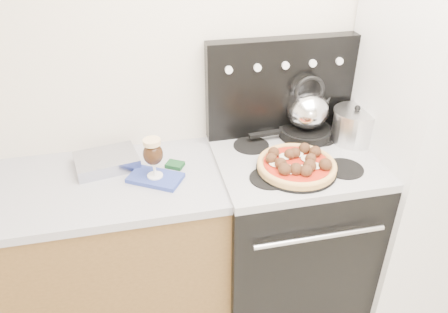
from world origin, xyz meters
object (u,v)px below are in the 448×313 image
object	(u,v)px
base_cabinet	(76,263)
stock_pot	(354,127)
beer_glass	(153,158)
tea_kettle	(308,107)
oven_mitt	(155,178)
pizza_pan	(296,169)
stove_body	(288,233)
fridge	(429,139)
pizza	(297,164)
skillet	(305,132)

from	to	relation	value
base_cabinet	stock_pot	size ratio (longest dim) A/B	6.60
beer_glass	tea_kettle	world-z (taller)	tea_kettle
oven_mitt	stock_pot	bearing A→B (deg)	6.13
base_cabinet	pizza_pan	size ratio (longest dim) A/B	3.93
stove_body	fridge	bearing A→B (deg)	-2.05
oven_mitt	beer_glass	distance (m)	0.11
oven_mitt	beer_glass	bearing A→B (deg)	0.00
base_cabinet	stove_body	bearing A→B (deg)	-1.30
fridge	pizza	xyz separation A→B (m)	(-0.74, -0.09, 0.01)
pizza	pizza_pan	bearing A→B (deg)	0.00
base_cabinet	stock_pot	xyz separation A→B (m)	(1.45, 0.07, 0.57)
stock_pot	stove_body	bearing A→B (deg)	-165.01
pizza_pan	pizza	size ratio (longest dim) A/B	1.03
pizza	fridge	bearing A→B (deg)	6.69
base_cabinet	beer_glass	world-z (taller)	beer_glass
oven_mitt	beer_glass	world-z (taller)	beer_glass
pizza_pan	oven_mitt	bearing A→B (deg)	171.61
pizza	stock_pot	bearing A→B (deg)	28.09
pizza_pan	tea_kettle	bearing A→B (deg)	61.87
stove_body	pizza	world-z (taller)	pizza
pizza_pan	skillet	size ratio (longest dim) A/B	1.37
base_cabinet	tea_kettle	size ratio (longest dim) A/B	6.13
skillet	beer_glass	bearing A→B (deg)	-165.50
pizza_pan	skillet	bearing A→B (deg)	61.87
pizza	beer_glass	bearing A→B (deg)	171.61
pizza	tea_kettle	distance (m)	0.36
pizza	stock_pot	size ratio (longest dim) A/B	1.64
pizza	skillet	world-z (taller)	pizza
pizza_pan	stove_body	bearing A→B (deg)	70.67
pizza_pan	base_cabinet	bearing A→B (deg)	172.69
fridge	beer_glass	xyz separation A→B (m)	(-1.38, 0.01, 0.07)
fridge	skillet	distance (m)	0.62
stock_pot	base_cabinet	bearing A→B (deg)	-177.37
stove_body	tea_kettle	xyz separation A→B (m)	(0.12, 0.19, 0.65)
oven_mitt	tea_kettle	world-z (taller)	tea_kettle
base_cabinet	fridge	world-z (taller)	fridge
base_cabinet	pizza	xyz separation A→B (m)	(1.07, -0.14, 0.53)
skillet	pizza	bearing A→B (deg)	-118.13
tea_kettle	pizza_pan	bearing A→B (deg)	-114.21
tea_kettle	stock_pot	bearing A→B (deg)	-19.80
beer_glass	pizza_pan	distance (m)	0.65
oven_mitt	pizza_pan	bearing A→B (deg)	-8.39
beer_glass	skillet	world-z (taller)	beer_glass
base_cabinet	skillet	size ratio (longest dim) A/B	5.36
beer_glass	pizza	world-z (taller)	beer_glass
oven_mitt	pizza	xyz separation A→B (m)	(0.64, -0.09, 0.05)
base_cabinet	oven_mitt	xyz separation A→B (m)	(0.43, -0.04, 0.48)
oven_mitt	pizza_pan	xyz separation A→B (m)	(0.64, -0.09, 0.02)
fridge	skillet	world-z (taller)	fridge
fridge	tea_kettle	xyz separation A→B (m)	(-0.58, 0.21, 0.14)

